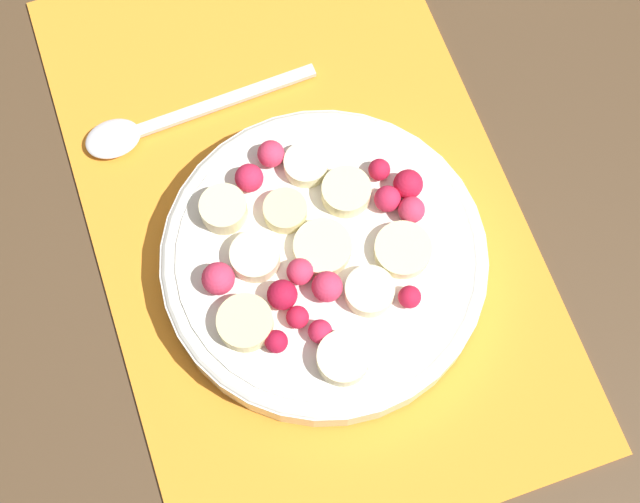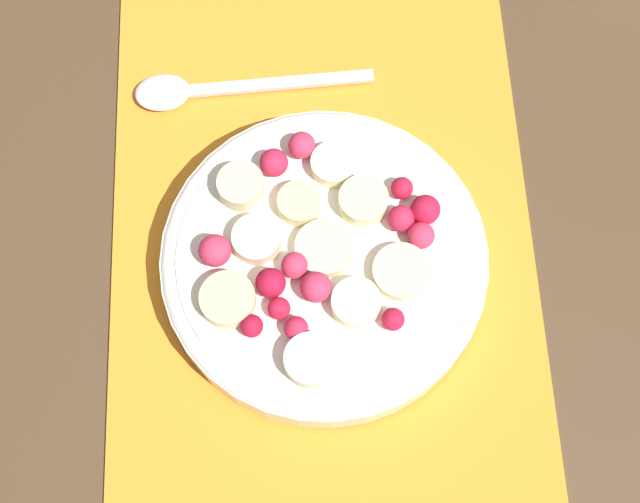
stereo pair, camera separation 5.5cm
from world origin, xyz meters
TOP-DOWN VIEW (x-y plane):
  - ground_plane at (0.00, 0.00)m, footprint 3.00×3.00m
  - placemat at (0.00, 0.00)m, footprint 0.45×0.29m
  - fruit_bowl at (-0.05, 0.00)m, footprint 0.21×0.21m
  - spoon at (0.09, 0.08)m, footprint 0.03×0.17m

SIDE VIEW (x-z plane):
  - ground_plane at x=0.00m, z-range 0.00..0.00m
  - placemat at x=0.00m, z-range 0.00..0.01m
  - spoon at x=0.09m, z-range 0.01..0.01m
  - fruit_bowl at x=-0.05m, z-range 0.00..0.05m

